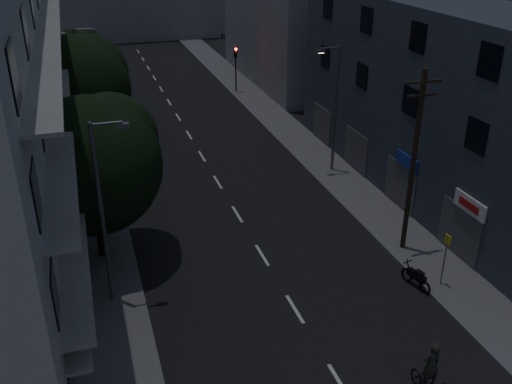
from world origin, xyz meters
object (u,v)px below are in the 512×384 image
motorcycle (416,278)px  cyclist (429,379)px  utility_pole (414,160)px  bus_stop_sign (446,251)px

motorcycle → cyclist: bearing=-131.1°
utility_pole → bus_stop_sign: 4.47m
motorcycle → utility_pole: bearing=57.1°
bus_stop_sign → cyclist: bearing=-127.7°
bus_stop_sign → motorcycle: size_ratio=1.43×
cyclist → motorcycle: bearing=58.5°
bus_stop_sign → utility_pole: bearing=89.5°
bus_stop_sign → cyclist: 7.04m
bus_stop_sign → cyclist: size_ratio=1.08×
utility_pole → bus_stop_sign: size_ratio=3.56×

